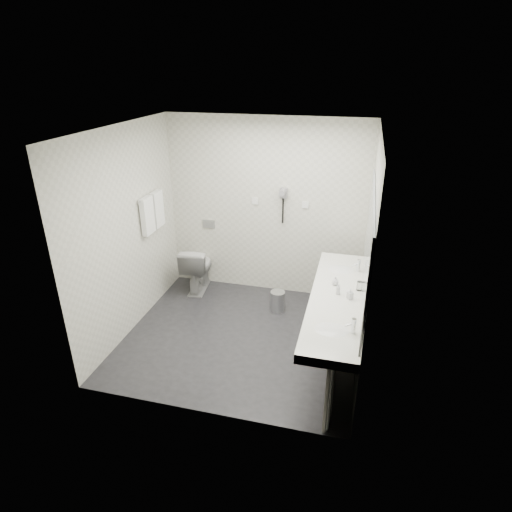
# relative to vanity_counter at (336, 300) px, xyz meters

# --- Properties ---
(floor) EXTENTS (2.80, 2.80, 0.00)m
(floor) POSITION_rel_vanity_counter_xyz_m (-1.12, 0.20, -0.80)
(floor) COLOR #232327
(floor) RESTS_ON ground
(ceiling) EXTENTS (2.80, 2.80, 0.00)m
(ceiling) POSITION_rel_vanity_counter_xyz_m (-1.12, 0.20, 1.70)
(ceiling) COLOR silver
(ceiling) RESTS_ON wall_back
(wall_back) EXTENTS (2.80, 0.00, 2.80)m
(wall_back) POSITION_rel_vanity_counter_xyz_m (-1.12, 1.50, 0.45)
(wall_back) COLOR silver
(wall_back) RESTS_ON floor
(wall_front) EXTENTS (2.80, 0.00, 2.80)m
(wall_front) POSITION_rel_vanity_counter_xyz_m (-1.12, -1.10, 0.45)
(wall_front) COLOR silver
(wall_front) RESTS_ON floor
(wall_left) EXTENTS (0.00, 2.60, 2.60)m
(wall_left) POSITION_rel_vanity_counter_xyz_m (-2.52, 0.20, 0.45)
(wall_left) COLOR silver
(wall_left) RESTS_ON floor
(wall_right) EXTENTS (0.00, 2.60, 2.60)m
(wall_right) POSITION_rel_vanity_counter_xyz_m (0.27, 0.20, 0.45)
(wall_right) COLOR silver
(wall_right) RESTS_ON floor
(vanity_counter) EXTENTS (0.55, 2.20, 0.10)m
(vanity_counter) POSITION_rel_vanity_counter_xyz_m (0.00, 0.00, 0.00)
(vanity_counter) COLOR white
(vanity_counter) RESTS_ON floor
(vanity_panel) EXTENTS (0.03, 2.15, 0.75)m
(vanity_panel) POSITION_rel_vanity_counter_xyz_m (0.02, 0.00, -0.42)
(vanity_panel) COLOR gray
(vanity_panel) RESTS_ON floor
(vanity_post_near) EXTENTS (0.06, 0.06, 0.75)m
(vanity_post_near) POSITION_rel_vanity_counter_xyz_m (0.05, -1.04, -0.42)
(vanity_post_near) COLOR silver
(vanity_post_near) RESTS_ON floor
(vanity_post_far) EXTENTS (0.06, 0.06, 0.75)m
(vanity_post_far) POSITION_rel_vanity_counter_xyz_m (0.05, 1.04, -0.42)
(vanity_post_far) COLOR silver
(vanity_post_far) RESTS_ON floor
(mirror) EXTENTS (0.02, 2.20, 1.05)m
(mirror) POSITION_rel_vanity_counter_xyz_m (0.26, 0.00, 0.65)
(mirror) COLOR #B2BCC6
(mirror) RESTS_ON wall_right
(basin_near) EXTENTS (0.40, 0.31, 0.05)m
(basin_near) POSITION_rel_vanity_counter_xyz_m (0.00, -0.65, 0.04)
(basin_near) COLOR white
(basin_near) RESTS_ON vanity_counter
(basin_far) EXTENTS (0.40, 0.31, 0.05)m
(basin_far) POSITION_rel_vanity_counter_xyz_m (0.00, 0.65, 0.04)
(basin_far) COLOR white
(basin_far) RESTS_ON vanity_counter
(faucet_near) EXTENTS (0.04, 0.04, 0.15)m
(faucet_near) POSITION_rel_vanity_counter_xyz_m (0.19, -0.65, 0.12)
(faucet_near) COLOR silver
(faucet_near) RESTS_ON vanity_counter
(faucet_far) EXTENTS (0.04, 0.04, 0.15)m
(faucet_far) POSITION_rel_vanity_counter_xyz_m (0.19, 0.65, 0.12)
(faucet_far) COLOR silver
(faucet_far) RESTS_ON vanity_counter
(soap_bottle_a) EXTENTS (0.08, 0.08, 0.12)m
(soap_bottle_a) POSITION_rel_vanity_counter_xyz_m (0.14, -0.03, 0.11)
(soap_bottle_a) COLOR silver
(soap_bottle_a) RESTS_ON vanity_counter
(soap_bottle_b) EXTENTS (0.10, 0.10, 0.10)m
(soap_bottle_b) POSITION_rel_vanity_counter_xyz_m (-0.04, 0.24, 0.10)
(soap_bottle_b) COLOR silver
(soap_bottle_b) RESTS_ON vanity_counter
(soap_bottle_c) EXTENTS (0.06, 0.06, 0.12)m
(soap_bottle_c) POSITION_rel_vanity_counter_xyz_m (0.01, 0.04, 0.11)
(soap_bottle_c) COLOR silver
(soap_bottle_c) RESTS_ON vanity_counter
(glass_left) EXTENTS (0.07, 0.07, 0.10)m
(glass_left) POSITION_rel_vanity_counter_xyz_m (0.22, 0.18, 0.10)
(glass_left) COLOR silver
(glass_left) RESTS_ON vanity_counter
(toilet) EXTENTS (0.46, 0.72, 0.69)m
(toilet) POSITION_rel_vanity_counter_xyz_m (-2.09, 1.23, -0.45)
(toilet) COLOR white
(toilet) RESTS_ON floor
(flush_plate) EXTENTS (0.18, 0.02, 0.12)m
(flush_plate) POSITION_rel_vanity_counter_xyz_m (-1.98, 1.49, 0.15)
(flush_plate) COLOR #B2B5BA
(flush_plate) RESTS_ON wall_back
(pedal_bin) EXTENTS (0.23, 0.23, 0.28)m
(pedal_bin) POSITION_rel_vanity_counter_xyz_m (-0.81, 0.91, -0.66)
(pedal_bin) COLOR #B2B5BA
(pedal_bin) RESTS_ON floor
(bin_lid) EXTENTS (0.20, 0.20, 0.02)m
(bin_lid) POSITION_rel_vanity_counter_xyz_m (-0.81, 0.91, -0.52)
(bin_lid) COLOR #B2B5BA
(bin_lid) RESTS_ON pedal_bin
(towel_rail) EXTENTS (0.02, 0.62, 0.02)m
(towel_rail) POSITION_rel_vanity_counter_xyz_m (-2.47, 0.75, 0.75)
(towel_rail) COLOR silver
(towel_rail) RESTS_ON wall_left
(towel_near) EXTENTS (0.07, 0.24, 0.48)m
(towel_near) POSITION_rel_vanity_counter_xyz_m (-2.46, 0.61, 0.53)
(towel_near) COLOR white
(towel_near) RESTS_ON towel_rail
(towel_far) EXTENTS (0.07, 0.24, 0.48)m
(towel_far) POSITION_rel_vanity_counter_xyz_m (-2.46, 0.89, 0.53)
(towel_far) COLOR white
(towel_far) RESTS_ON towel_rail
(dryer_cradle) EXTENTS (0.10, 0.04, 0.14)m
(dryer_cradle) POSITION_rel_vanity_counter_xyz_m (-0.88, 1.47, 0.70)
(dryer_cradle) COLOR gray
(dryer_cradle) RESTS_ON wall_back
(dryer_barrel) EXTENTS (0.08, 0.14, 0.08)m
(dryer_barrel) POSITION_rel_vanity_counter_xyz_m (-0.88, 1.40, 0.73)
(dryer_barrel) COLOR gray
(dryer_barrel) RESTS_ON dryer_cradle
(dryer_cord) EXTENTS (0.02, 0.02, 0.35)m
(dryer_cord) POSITION_rel_vanity_counter_xyz_m (-0.88, 1.46, 0.45)
(dryer_cord) COLOR black
(dryer_cord) RESTS_ON dryer_cradle
(switch_plate_a) EXTENTS (0.09, 0.02, 0.09)m
(switch_plate_a) POSITION_rel_vanity_counter_xyz_m (-1.27, 1.49, 0.55)
(switch_plate_a) COLOR white
(switch_plate_a) RESTS_ON wall_back
(switch_plate_b) EXTENTS (0.09, 0.02, 0.09)m
(switch_plate_b) POSITION_rel_vanity_counter_xyz_m (-0.57, 1.49, 0.55)
(switch_plate_b) COLOR white
(switch_plate_b) RESTS_ON wall_back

